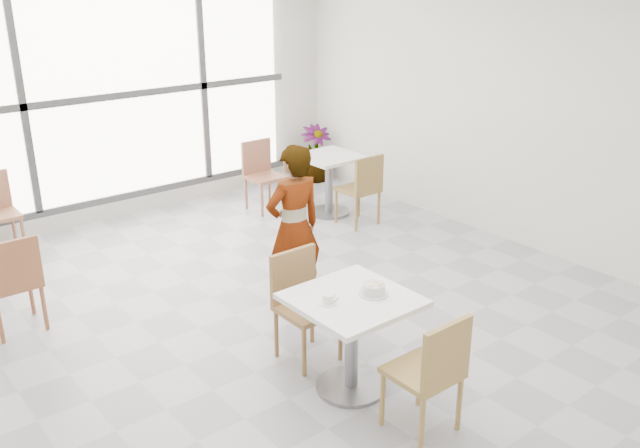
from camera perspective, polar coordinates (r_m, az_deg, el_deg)
floor at (r=6.06m, az=-1.80°, el=-8.07°), size 7.00×7.00×0.00m
wall_back at (r=8.49m, az=-16.59°, el=10.35°), size 6.00×0.00×6.00m
wall_right at (r=7.63m, az=16.57°, el=9.23°), size 0.00×7.00×7.00m
window at (r=8.43m, az=-16.41°, el=10.29°), size 4.60×0.07×2.52m
main_table at (r=4.92m, az=2.68°, el=-8.50°), size 0.80×0.80×0.75m
chair_near at (r=4.54m, az=9.38°, el=-11.83°), size 0.42×0.42×0.87m
chair_far at (r=5.35m, az=-1.56°, el=-6.19°), size 0.42×0.42×0.87m
oatmeal_bowl at (r=4.84m, az=4.51°, el=-5.42°), size 0.21×0.21×0.09m
coffee_cup at (r=4.71m, az=0.71°, el=-6.30°), size 0.16×0.13×0.07m
person at (r=6.01m, az=-2.20°, el=-0.34°), size 0.57×0.40×1.51m
bg_table_right at (r=8.43m, az=0.76°, el=4.04°), size 0.70×0.70×0.75m
bg_chair_left_near at (r=6.20m, az=-24.27°, el=-4.16°), size 0.42×0.42×0.87m
bg_chair_right_near at (r=8.03m, az=3.58°, el=3.24°), size 0.42×0.42×0.87m
bg_chair_right_far at (r=8.64m, az=-4.92°, el=4.49°), size 0.42×0.42×0.87m
plant_right at (r=9.78m, az=-0.39°, el=5.91°), size 0.56×0.56×0.80m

